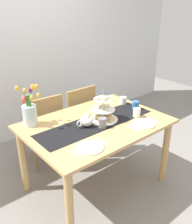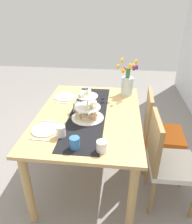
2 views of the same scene
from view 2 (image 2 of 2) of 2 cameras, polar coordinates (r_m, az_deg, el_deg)
name	(u,v)px [view 2 (image 2 of 2)]	position (r m, az deg, el deg)	size (l,w,h in m)	color
ground_plane	(90,172)	(2.52, -1.60, -15.90)	(8.00, 8.00, 0.00)	gray
dining_table	(89,123)	(2.12, -1.84, -3.11)	(1.40, 0.99, 0.77)	tan
chair_left	(158,129)	(2.41, 16.24, -4.33)	(0.44, 0.44, 0.91)	olive
chair_right	(165,159)	(2.02, 18.19, -11.83)	(0.43, 0.43, 0.91)	olive
table_runner	(88,113)	(2.06, -2.12, -0.33)	(1.26, 0.34, 0.00)	black
tiered_cake_stand	(88,110)	(1.94, -2.28, 0.64)	(0.30, 0.30, 0.30)	beige
teapot	(91,103)	(2.14, -1.45, 2.57)	(0.24, 0.13, 0.14)	white
tulip_vase	(127,82)	(2.46, 8.42, 7.90)	(0.20, 0.24, 0.43)	silver
cream_jug	(102,146)	(1.56, 1.56, -9.22)	(0.08, 0.08, 0.09)	white
dinner_plate_left	(64,97)	(2.42, -8.49, 4.01)	(0.23, 0.23, 0.01)	white
fork_left	(67,92)	(2.55, -7.70, 5.31)	(0.02, 0.15, 0.01)	silver
knife_left	(61,103)	(2.30, -9.35, 2.48)	(0.01, 0.17, 0.01)	silver
dinner_plate_right	(45,130)	(1.86, -13.54, -4.63)	(0.23, 0.23, 0.01)	white
fork_right	(50,121)	(1.97, -12.21, -2.42)	(0.02, 0.15, 0.01)	silver
knife_right	(39,140)	(1.75, -15.03, -7.24)	(0.01, 0.17, 0.01)	silver
mug_grey	(77,107)	(2.08, -5.17, 1.33)	(0.08, 0.08, 0.10)	slate
mug_white_text	(61,131)	(1.73, -9.43, -5.16)	(0.08, 0.08, 0.10)	white
mug_orange	(75,143)	(1.59, -5.74, -8.30)	(0.08, 0.08, 0.10)	#3370B7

